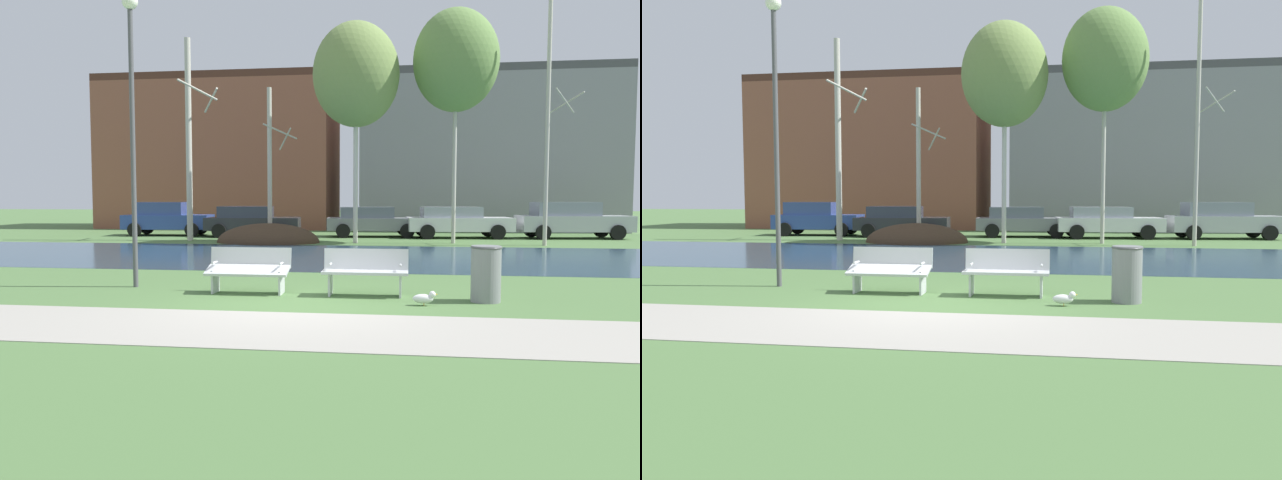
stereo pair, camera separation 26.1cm
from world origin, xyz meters
TOP-DOWN VIEW (x-y plane):
  - ground_plane at (0.00, 10.00)m, footprint 120.00×120.00m
  - paved_path_strip at (0.00, -1.90)m, footprint 60.00×2.39m
  - river_band at (0.00, 8.58)m, footprint 80.00×8.19m
  - soil_mound at (-3.64, 13.90)m, footprint 4.19×3.01m
  - bench_left at (-1.13, 1.19)m, footprint 1.60×0.57m
  - bench_right at (1.13, 1.19)m, footprint 1.60×0.57m
  - trash_bin at (3.28, 0.82)m, footprint 0.55×0.55m
  - seagull at (2.20, 0.26)m, footprint 0.43×0.16m
  - streetlamp at (-3.63, 1.64)m, footprint 0.32×0.32m
  - birch_far_left at (-7.11, 14.54)m, footprint 1.48×2.62m
  - birch_left at (-3.72, 14.77)m, footprint 1.28×2.09m
  - birch_center_left at (-0.12, 14.12)m, footprint 3.41×3.41m
  - birch_center at (3.73, 14.42)m, footprint 3.30×3.30m
  - birch_center_right at (7.09, 13.75)m, footprint 1.32×2.15m
  - parked_van_nearest_blue at (-9.39, 17.51)m, footprint 4.20×2.29m
  - parked_sedan_second_dark at (-5.18, 17.18)m, footprint 4.41×2.43m
  - parked_hatch_third_grey at (0.33, 17.90)m, footprint 4.46×2.33m
  - parked_wagon_fourth_white at (4.12, 17.62)m, footprint 4.72×2.42m
  - parked_suv_fifth_silver at (9.07, 17.97)m, footprint 4.89×2.28m
  - building_brick_low at (-9.09, 25.91)m, footprint 13.39×6.91m
  - building_grey_warehouse at (6.23, 26.48)m, footprint 13.64×8.82m

SIDE VIEW (x-z plane):
  - ground_plane at x=0.00m, z-range 0.00..0.00m
  - soil_mound at x=-3.64m, z-range -0.77..0.77m
  - river_band at x=0.00m, z-range 0.00..0.01m
  - paved_path_strip at x=0.00m, z-range 0.00..0.01m
  - seagull at x=2.20m, z-range 0.00..0.26m
  - bench_left at x=-1.13m, z-range 0.04..0.91m
  - bench_right at x=1.13m, z-range 0.04..0.91m
  - trash_bin at x=3.28m, z-range 0.02..1.01m
  - parked_hatch_third_grey at x=0.33m, z-range 0.05..1.42m
  - parked_wagon_fourth_white at x=4.12m, z-range 0.05..1.44m
  - parked_sedan_second_dark at x=-5.18m, z-range 0.05..1.45m
  - parked_van_nearest_blue at x=-9.39m, z-range 0.03..1.61m
  - parked_suv_fifth_silver at x=9.07m, z-range 0.03..1.64m
  - birch_left at x=-3.72m, z-range 0.07..6.40m
  - streetlamp at x=-3.63m, z-range 0.93..6.84m
  - birch_far_left at x=-7.11m, z-range 0.10..8.49m
  - building_grey_warehouse at x=6.23m, z-range 0.00..8.59m
  - building_brick_low at x=-9.09m, z-range 0.00..8.72m
  - birch_center_right at x=7.09m, z-range 0.03..9.26m
  - birch_center_left at x=-0.12m, z-range 2.28..10.95m
  - birch_center at x=3.73m, z-range 2.54..11.68m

